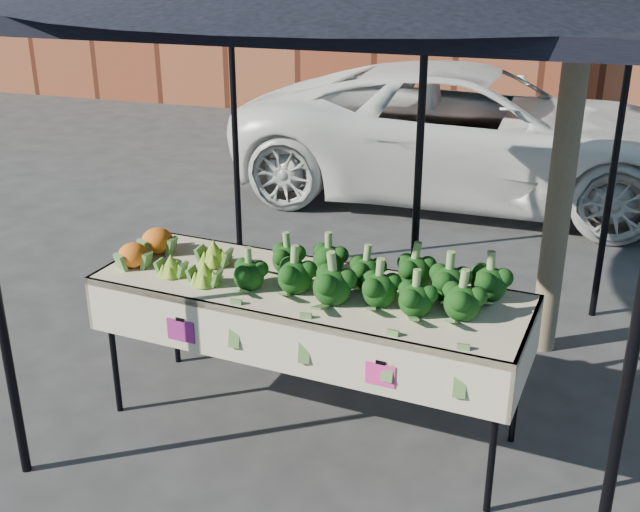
# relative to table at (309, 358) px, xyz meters

# --- Properties ---
(ground) EXTENTS (90.00, 90.00, 0.00)m
(ground) POSITION_rel_table_xyz_m (0.18, 0.14, -0.45)
(ground) COLOR #28282B
(table) EXTENTS (2.47, 1.03, 0.90)m
(table) POSITION_rel_table_xyz_m (0.00, 0.00, 0.00)
(table) COLOR beige
(table) RESTS_ON ground
(canopy) EXTENTS (3.16, 3.16, 2.74)m
(canopy) POSITION_rel_table_xyz_m (0.13, 0.58, 0.92)
(canopy) COLOR black
(canopy) RESTS_ON ground
(broccoli_heap) EXTENTS (1.46, 0.56, 0.25)m
(broccoli_heap) POSITION_rel_table_xyz_m (0.33, 0.03, 0.57)
(broccoli_heap) COLOR black
(broccoli_heap) RESTS_ON table
(romanesco_cluster) EXTENTS (0.42, 0.46, 0.19)m
(romanesco_cluster) POSITION_rel_table_xyz_m (-0.66, -0.01, 0.55)
(romanesco_cluster) COLOR #88AA2D
(romanesco_cluster) RESTS_ON table
(cauliflower_pair) EXTENTS (0.22, 0.42, 0.17)m
(cauliflower_pair) POSITION_rel_table_xyz_m (-1.03, 0.07, 0.54)
(cauliflower_pair) COLOR orange
(cauliflower_pair) RESTS_ON table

